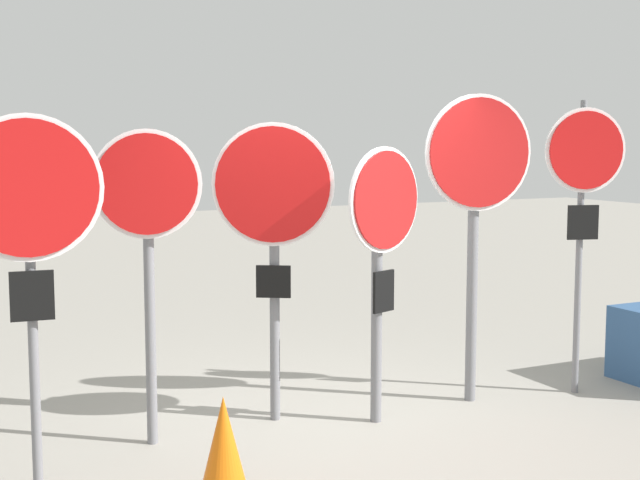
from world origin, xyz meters
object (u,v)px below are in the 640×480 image
(stop_sign_0, at_px, (29,216))
(stop_sign_5, at_px, (584,178))
(stop_sign_4, at_px, (477,188))
(stop_sign_1, at_px, (148,221))
(stop_sign_2, at_px, (273,211))
(stop_sign_3, at_px, (382,233))
(traffic_cone_0, at_px, (224,451))

(stop_sign_0, xyz_separation_m, stop_sign_5, (4.43, 0.17, 0.13))
(stop_sign_4, relative_size, stop_sign_5, 1.02)
(stop_sign_4, xyz_separation_m, stop_sign_5, (0.93, -0.20, 0.07))
(stop_sign_1, relative_size, stop_sign_2, 0.98)
(stop_sign_2, relative_size, stop_sign_4, 0.91)
(stop_sign_4, bearing_deg, stop_sign_2, 179.42)
(stop_sign_1, height_order, stop_sign_3, stop_sign_1)
(stop_sign_0, bearing_deg, stop_sign_4, 10.88)
(stop_sign_4, height_order, traffic_cone_0, stop_sign_4)
(stop_sign_1, bearing_deg, stop_sign_4, 14.71)
(stop_sign_2, bearing_deg, stop_sign_4, 22.71)
(stop_sign_4, xyz_separation_m, traffic_cone_0, (-2.54, -1.05, -1.43))
(stop_sign_0, xyz_separation_m, stop_sign_2, (1.83, 0.61, -0.08))
(stop_sign_2, distance_m, stop_sign_3, 0.83)
(stop_sign_0, xyz_separation_m, traffic_cone_0, (0.95, -0.69, -1.37))
(stop_sign_0, bearing_deg, stop_sign_2, 23.48)
(stop_sign_2, height_order, stop_sign_3, stop_sign_2)
(stop_sign_2, distance_m, traffic_cone_0, 2.03)
(stop_sign_5, distance_m, traffic_cone_0, 3.88)
(stop_sign_1, distance_m, stop_sign_5, 3.60)
(stop_sign_3, bearing_deg, stop_sign_0, 164.06)
(stop_sign_5, xyz_separation_m, traffic_cone_0, (-3.48, -0.86, -1.50))
(stop_sign_5, bearing_deg, stop_sign_3, -165.29)
(stop_sign_1, height_order, traffic_cone_0, stop_sign_1)
(stop_sign_2, height_order, stop_sign_4, stop_sign_4)
(stop_sign_1, xyz_separation_m, stop_sign_4, (2.65, -0.13, 0.17))
(stop_sign_0, distance_m, stop_sign_4, 3.51)
(stop_sign_0, distance_m, stop_sign_2, 1.93)
(stop_sign_0, height_order, stop_sign_3, stop_sign_0)
(stop_sign_5, relative_size, traffic_cone_0, 3.76)
(stop_sign_1, xyz_separation_m, stop_sign_5, (3.58, -0.33, 0.24))
(stop_sign_3, bearing_deg, traffic_cone_0, -171.19)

